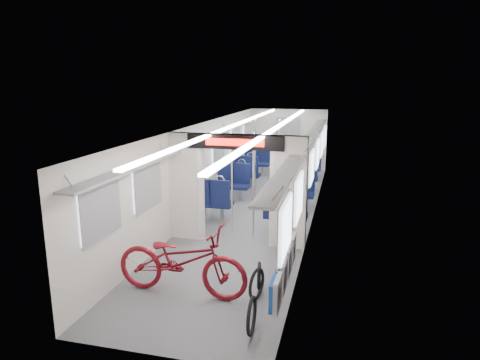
{
  "coord_description": "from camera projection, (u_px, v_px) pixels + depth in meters",
  "views": [
    {
      "loc": [
        2.15,
        -10.31,
        3.35
      ],
      "look_at": [
        -0.08,
        -1.34,
        1.2
      ],
      "focal_mm": 32.0,
      "sensor_mm": 36.0,
      "label": 1
    }
  ],
  "objects": [
    {
      "name": "carriage",
      "position": [
        254.0,
        158.0,
        10.41
      ],
      "size": [
        12.0,
        12.02,
        2.31
      ],
      "color": "#515456",
      "rests_on": "ground"
    },
    {
      "name": "flip_bench",
      "position": [
        284.0,
        268.0,
        6.46
      ],
      "size": [
        0.12,
        2.07,
        0.47
      ],
      "color": "gray",
      "rests_on": "carriage"
    },
    {
      "name": "bike_hoop_b",
      "position": [
        257.0,
        285.0,
        6.67
      ],
      "size": [
        0.17,
        0.52,
        0.52
      ],
      "primitive_type": "torus",
      "rotation": [
        1.57,
        0.0,
        1.34
      ],
      "color": "black",
      "rests_on": "ground"
    },
    {
      "name": "seat_bay_far_right",
      "position": [
        306.0,
        169.0,
        13.94
      ],
      "size": [
        0.88,
        1.95,
        1.06
      ],
      "color": "#0C1337",
      "rests_on": "ground"
    },
    {
      "name": "stanchion_far_right",
      "position": [
        279.0,
        160.0,
        12.19
      ],
      "size": [
        0.04,
        0.04,
        2.3
      ],
      "primitive_type": "cylinder",
      "color": "silver",
      "rests_on": "ground"
    },
    {
      "name": "bike_hoop_c",
      "position": [
        259.0,
        277.0,
        7.02
      ],
      "size": [
        0.12,
        0.46,
        0.46
      ],
      "primitive_type": "torus",
      "rotation": [
        1.57,
        0.0,
        1.72
      ],
      "color": "black",
      "rests_on": "ground"
    },
    {
      "name": "stanchion_near_right",
      "position": [
        253.0,
        186.0,
        9.16
      ],
      "size": [
        0.04,
        0.04,
        2.3
      ],
      "primitive_type": "cylinder",
      "color": "silver",
      "rests_on": "ground"
    },
    {
      "name": "stanchion_near_left",
      "position": [
        232.0,
        183.0,
        9.38
      ],
      "size": [
        0.04,
        0.04,
        2.3
      ],
      "primitive_type": "cylinder",
      "color": "silver",
      "rests_on": "ground"
    },
    {
      "name": "seat_bay_near_left",
      "position": [
        223.0,
        188.0,
        11.33
      ],
      "size": [
        0.96,
        2.3,
        1.17
      ],
      "color": "#0C1337",
      "rests_on": "ground"
    },
    {
      "name": "bike_hoop_a",
      "position": [
        252.0,
        318.0,
        5.74
      ],
      "size": [
        0.06,
        0.54,
        0.54
      ],
      "primitive_type": "torus",
      "rotation": [
        1.57,
        0.0,
        1.59
      ],
      "color": "black",
      "rests_on": "ground"
    },
    {
      "name": "seat_bay_far_left",
      "position": [
        251.0,
        164.0,
        14.53
      ],
      "size": [
        0.96,
        2.31,
        1.17
      ],
      "color": "#0C1337",
      "rests_on": "ground"
    },
    {
      "name": "stanchion_far_left",
      "position": [
        255.0,
        159.0,
        12.35
      ],
      "size": [
        0.04,
        0.04,
        2.3
      ],
      "primitive_type": "cylinder",
      "color": "silver",
      "rests_on": "ground"
    },
    {
      "name": "bicycle",
      "position": [
        182.0,
        260.0,
        6.76
      ],
      "size": [
        2.21,
        0.84,
        1.15
      ],
      "primitive_type": "imported",
      "rotation": [
        0.0,
        0.0,
        1.54
      ],
      "color": "maroon",
      "rests_on": "ground"
    },
    {
      "name": "seat_bay_near_right",
      "position": [
        291.0,
        197.0,
        10.43
      ],
      "size": [
        0.96,
        2.32,
        1.18
      ],
      "color": "#0C1337",
      "rests_on": "ground"
    }
  ]
}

